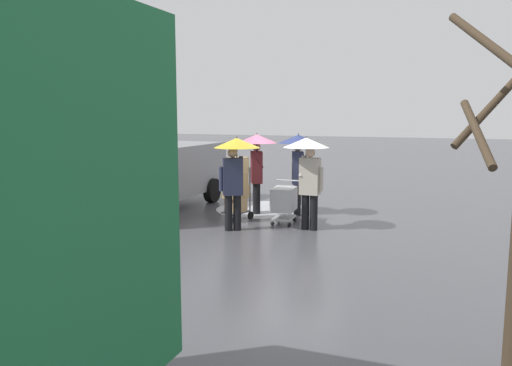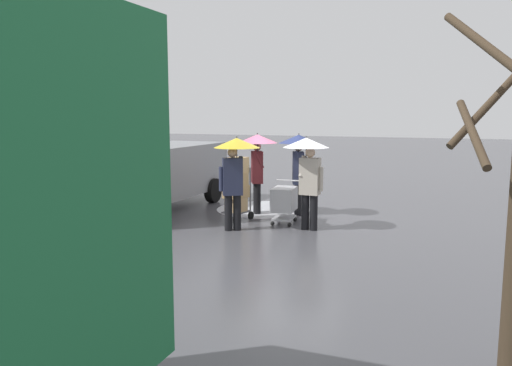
# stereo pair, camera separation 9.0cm
# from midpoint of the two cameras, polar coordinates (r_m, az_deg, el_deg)

# --- Properties ---
(ground_plane) EXTENTS (90.00, 90.00, 0.00)m
(ground_plane) POSITION_cam_midpoint_polar(r_m,az_deg,el_deg) (12.54, 4.11, -4.35)
(ground_plane) COLOR #4C4C51
(slush_patch_under_van) EXTENTS (2.60, 2.60, 0.01)m
(slush_patch_under_van) POSITION_cam_midpoint_polar(r_m,az_deg,el_deg) (14.05, 1.02, -2.97)
(slush_patch_under_van) COLOR silver
(slush_patch_under_van) RESTS_ON ground
(cargo_van_parked_right) EXTENTS (2.28, 5.38, 2.60)m
(cargo_van_parked_right) POSITION_cam_midpoint_polar(r_m,az_deg,el_deg) (13.94, -11.87, 1.66)
(cargo_van_parked_right) COLOR gray
(cargo_van_parked_right) RESTS_ON ground
(shopping_cart_vendor) EXTENTS (0.62, 0.86, 1.02)m
(shopping_cart_vendor) POSITION_cam_midpoint_polar(r_m,az_deg,el_deg) (12.19, 3.41, -1.98)
(shopping_cart_vendor) COLOR #B2B2B7
(shopping_cart_vendor) RESTS_ON ground
(hand_dolly_boxes) EXTENTS (0.66, 0.80, 1.58)m
(hand_dolly_boxes) POSITION_cam_midpoint_polar(r_m,az_deg,el_deg) (12.48, -2.06, -0.19)
(hand_dolly_boxes) COLOR #515156
(hand_dolly_boxes) RESTS_ON ground
(pedestrian_pink_side) EXTENTS (1.04, 1.04, 2.15)m
(pedestrian_pink_side) POSITION_cam_midpoint_polar(r_m,az_deg,el_deg) (11.34, -2.18, 2.47)
(pedestrian_pink_side) COLOR black
(pedestrian_pink_side) RESTS_ON ground
(pedestrian_black_side) EXTENTS (1.04, 1.04, 2.15)m
(pedestrian_black_side) POSITION_cam_midpoint_polar(r_m,az_deg,el_deg) (11.46, 6.14, 2.42)
(pedestrian_black_side) COLOR black
(pedestrian_black_side) RESTS_ON ground
(pedestrian_white_side) EXTENTS (1.04, 1.04, 2.15)m
(pedestrian_white_side) POSITION_cam_midpoint_polar(r_m,az_deg,el_deg) (13.23, 0.33, 3.26)
(pedestrian_white_side) COLOR black
(pedestrian_white_side) RESTS_ON ground
(pedestrian_far_side) EXTENTS (1.04, 1.04, 2.15)m
(pedestrian_far_side) POSITION_cam_midpoint_polar(r_m,az_deg,el_deg) (13.10, 5.03, 3.19)
(pedestrian_far_side) COLOR black
(pedestrian_far_side) RESTS_ON ground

